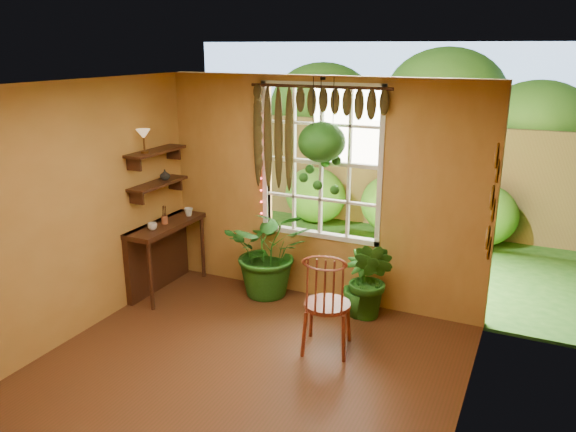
% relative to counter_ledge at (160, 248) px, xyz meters
% --- Properties ---
extents(floor, '(4.50, 4.50, 0.00)m').
position_rel_counter_ledge_xyz_m(floor, '(1.91, -1.60, -0.55)').
color(floor, '#532917').
rests_on(floor, ground).
extents(ceiling, '(4.50, 4.50, 0.00)m').
position_rel_counter_ledge_xyz_m(ceiling, '(1.91, -1.60, 2.15)').
color(ceiling, white).
rests_on(ceiling, wall_back).
extents(wall_back, '(4.00, 0.00, 4.00)m').
position_rel_counter_ledge_xyz_m(wall_back, '(1.91, 0.65, 0.80)').
color(wall_back, '#BC8B40').
rests_on(wall_back, floor).
extents(wall_left, '(0.00, 4.50, 4.50)m').
position_rel_counter_ledge_xyz_m(wall_left, '(-0.09, -1.60, 0.80)').
color(wall_left, '#BC8B40').
rests_on(wall_left, floor).
extents(wall_right, '(0.00, 4.50, 4.50)m').
position_rel_counter_ledge_xyz_m(wall_right, '(3.91, -1.60, 0.80)').
color(wall_right, '#BC8B40').
rests_on(wall_right, floor).
extents(window, '(1.52, 0.10, 1.86)m').
position_rel_counter_ledge_xyz_m(window, '(1.91, 0.68, 1.15)').
color(window, white).
rests_on(window, wall_back).
extents(valance_vine, '(1.70, 0.12, 1.10)m').
position_rel_counter_ledge_xyz_m(valance_vine, '(1.82, 0.56, 1.73)').
color(valance_vine, '#39190F').
rests_on(valance_vine, window).
extents(string_lights, '(0.03, 0.03, 1.54)m').
position_rel_counter_ledge_xyz_m(string_lights, '(1.15, 0.59, 1.20)').
color(string_lights, '#FF2633').
rests_on(string_lights, window).
extents(wall_plates, '(0.04, 0.32, 1.10)m').
position_rel_counter_ledge_xyz_m(wall_plates, '(3.89, 0.19, 1.00)').
color(wall_plates, '#FFF0D0').
rests_on(wall_plates, wall_right).
extents(counter_ledge, '(0.40, 1.20, 0.90)m').
position_rel_counter_ledge_xyz_m(counter_ledge, '(0.00, 0.00, 0.00)').
color(counter_ledge, '#39190F').
rests_on(counter_ledge, floor).
extents(shelf_lower, '(0.25, 0.90, 0.04)m').
position_rel_counter_ledge_xyz_m(shelf_lower, '(0.03, 0.00, 0.85)').
color(shelf_lower, '#39190F').
rests_on(shelf_lower, wall_left).
extents(shelf_upper, '(0.25, 0.90, 0.04)m').
position_rel_counter_ledge_xyz_m(shelf_upper, '(0.03, 0.00, 1.25)').
color(shelf_upper, '#39190F').
rests_on(shelf_upper, wall_left).
extents(backyard, '(14.00, 10.00, 12.00)m').
position_rel_counter_ledge_xyz_m(backyard, '(2.15, 5.27, 0.73)').
color(backyard, '#1E5518').
rests_on(backyard, ground).
extents(windsor_chair, '(0.57, 0.59, 1.27)m').
position_rel_counter_ledge_xyz_m(windsor_chair, '(2.48, -0.55, -0.18)').
color(windsor_chair, maroon).
rests_on(windsor_chair, floor).
extents(potted_plant_left, '(1.28, 1.18, 1.17)m').
position_rel_counter_ledge_xyz_m(potted_plant_left, '(1.35, 0.42, 0.03)').
color(potted_plant_left, '#194512').
rests_on(potted_plant_left, floor).
extents(potted_plant_mid, '(0.65, 0.60, 0.96)m').
position_rel_counter_ledge_xyz_m(potted_plant_mid, '(2.68, 0.33, -0.07)').
color(potted_plant_mid, '#194512').
rests_on(potted_plant_mid, floor).
extents(potted_plant_right, '(0.44, 0.44, 0.78)m').
position_rel_counter_ledge_xyz_m(potted_plant_right, '(2.56, 0.37, -0.16)').
color(potted_plant_right, '#194512').
rests_on(potted_plant_right, floor).
extents(hanging_basket, '(0.54, 0.54, 1.31)m').
position_rel_counter_ledge_xyz_m(hanging_basket, '(2.01, 0.44, 1.38)').
color(hanging_basket, black).
rests_on(hanging_basket, ceiling).
extents(cup_a, '(0.12, 0.12, 0.09)m').
position_rel_counter_ledge_xyz_m(cup_a, '(0.13, -0.28, 0.39)').
color(cup_a, silver).
rests_on(cup_a, counter_ledge).
extents(cup_b, '(0.12, 0.12, 0.10)m').
position_rel_counter_ledge_xyz_m(cup_b, '(0.19, 0.38, 0.40)').
color(cup_b, beige).
rests_on(cup_b, counter_ledge).
extents(brush_jar, '(0.08, 0.08, 0.29)m').
position_rel_counter_ledge_xyz_m(brush_jar, '(0.11, -0.02, 0.46)').
color(brush_jar, '#97492C').
rests_on(brush_jar, counter_ledge).
extents(shelf_vase, '(0.16, 0.16, 0.13)m').
position_rel_counter_ledge_xyz_m(shelf_vase, '(0.04, 0.14, 0.93)').
color(shelf_vase, '#B2AD99').
rests_on(shelf_vase, shelf_lower).
extents(tiffany_lamp, '(0.17, 0.17, 0.28)m').
position_rel_counter_ledge_xyz_m(tiffany_lamp, '(0.05, -0.22, 1.47)').
color(tiffany_lamp, brown).
rests_on(tiffany_lamp, shelf_upper).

